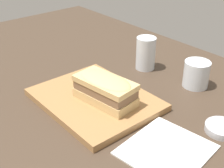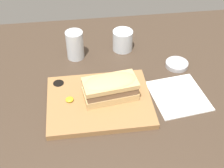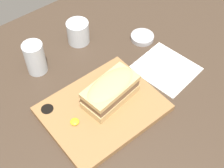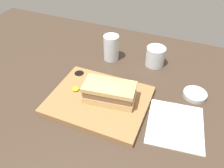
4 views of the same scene
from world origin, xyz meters
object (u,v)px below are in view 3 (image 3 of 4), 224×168
sandwich (111,90)px  water_glass (35,60)px  napkin (165,68)px  serving_board (102,108)px  condiment_dish (142,37)px  wine_glass (78,33)px

sandwich → water_glass: water_glass is taller
napkin → serving_board: bearing=179.9°
condiment_dish → wine_glass: bearing=143.1°
sandwich → napkin: size_ratio=0.87×
serving_board → wine_glass: 30.40cm
water_glass → serving_board: bearing=-76.5°
sandwich → water_glass: bearing=111.4°
water_glass → wine_glass: water_glass is taller
serving_board → condiment_dish: bearing=26.9°
serving_board → water_glass: (-6.02, 25.11, 3.66)cm
condiment_dish → napkin: bearing=-104.5°
serving_board → condiment_dish: 32.75cm
serving_board → condiment_dish: serving_board is taller
sandwich → wine_glass: (8.18, 27.33, -2.27)cm
serving_board → wine_glass: (11.78, 27.91, 2.55)cm
serving_board → wine_glass: size_ratio=4.12×
wine_glass → condiment_dish: size_ratio=0.97×
water_glass → condiment_dish: water_glass is taller
napkin → condiment_dish: bearing=75.5°
wine_glass → condiment_dish: bearing=-36.9°
napkin → condiment_dish: condiment_dish is taller
water_glass → wine_glass: bearing=8.9°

